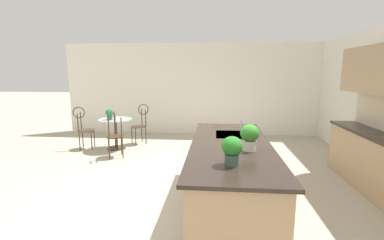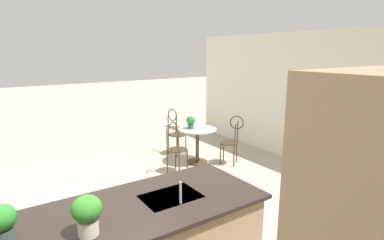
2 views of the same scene
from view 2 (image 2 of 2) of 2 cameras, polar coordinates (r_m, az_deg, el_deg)
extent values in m
cube|color=silver|center=(6.37, 24.56, 2.85)|extent=(0.12, 7.80, 2.70)
cube|color=#2D231E|center=(2.91, -13.78, -16.64)|extent=(2.80, 1.06, 0.04)
cube|color=#B2B5BA|center=(3.11, -3.95, -14.17)|extent=(0.56, 0.40, 0.03)
cylinder|color=#3D2D1E|center=(6.57, 0.98, -7.78)|extent=(0.44, 0.44, 0.03)
cylinder|color=#3D2D1E|center=(6.45, 0.99, -4.76)|extent=(0.07, 0.07, 0.69)
cylinder|color=#B2C6C1|center=(6.35, 1.00, -1.71)|extent=(0.80, 0.80, 0.01)
cylinder|color=#3D2D1E|center=(7.03, -1.16, -4.59)|extent=(0.03, 0.03, 0.45)
cylinder|color=#3D2D1E|center=(6.85, -2.82, -5.08)|extent=(0.03, 0.03, 0.45)
cylinder|color=#3D2D1E|center=(7.23, -2.73, -4.13)|extent=(0.03, 0.03, 0.45)
cylinder|color=#3D2D1E|center=(7.04, -4.39, -4.59)|extent=(0.03, 0.03, 0.45)
cylinder|color=#3D2D1E|center=(6.97, -2.79, -2.75)|extent=(0.45, 0.45, 0.02)
cylinder|color=#3D2D1E|center=(7.11, -2.88, -0.65)|extent=(0.03, 0.03, 0.45)
cylinder|color=#3D2D1E|center=(6.94, -4.44, -1.01)|extent=(0.03, 0.03, 0.45)
torus|color=#3D2D1E|center=(6.97, -3.68, 0.97)|extent=(0.08, 0.28, 0.28)
cylinder|color=#3D2D1E|center=(6.38, 5.30, -6.46)|extent=(0.03, 0.03, 0.45)
cylinder|color=#3D2D1E|center=(6.64, 5.88, -5.71)|extent=(0.03, 0.03, 0.45)
cylinder|color=#3D2D1E|center=(6.32, 7.79, -6.70)|extent=(0.03, 0.03, 0.45)
cylinder|color=#3D2D1E|center=(6.59, 8.26, -5.93)|extent=(0.03, 0.03, 0.45)
cylinder|color=#3D2D1E|center=(6.41, 6.86, -4.20)|extent=(0.53, 0.53, 0.02)
cylinder|color=#3D2D1E|center=(6.20, 8.02, -2.75)|extent=(0.03, 0.03, 0.45)
cylinder|color=#3D2D1E|center=(6.45, 8.46, -2.17)|extent=(0.03, 0.03, 0.45)
torus|color=#3D2D1E|center=(6.27, 8.31, -0.47)|extent=(0.19, 0.24, 0.28)
cylinder|color=#3D2D1E|center=(6.19, -3.09, -7.04)|extent=(0.03, 0.03, 0.45)
cylinder|color=#3D2D1E|center=(6.04, -0.87, -7.51)|extent=(0.03, 0.03, 0.45)
cylinder|color=#3D2D1E|center=(5.97, -4.61, -7.80)|extent=(0.03, 0.03, 0.45)
cylinder|color=#3D2D1E|center=(5.82, -2.34, -8.32)|extent=(0.03, 0.03, 0.45)
cylinder|color=#3D2D1E|center=(5.93, -2.75, -5.53)|extent=(0.50, 0.50, 0.02)
cylinder|color=#3D2D1E|center=(5.82, -4.66, -3.69)|extent=(0.03, 0.03, 0.45)
cylinder|color=#3D2D1E|center=(5.68, -2.52, -4.08)|extent=(0.03, 0.03, 0.45)
torus|color=#3D2D1E|center=(5.69, -3.64, -1.71)|extent=(0.27, 0.14, 0.28)
cylinder|color=#B2B5BA|center=(2.91, -2.16, -13.33)|extent=(0.02, 0.02, 0.22)
cylinder|color=#385147|center=(6.36, -0.25, -1.16)|extent=(0.13, 0.13, 0.10)
ellipsoid|color=#26713B|center=(6.33, -0.25, -0.06)|extent=(0.18, 0.18, 0.17)
cylinder|color=beige|center=(2.62, -18.69, -18.34)|extent=(0.16, 0.16, 0.13)
ellipsoid|color=#34862B|center=(2.55, -18.94, -15.31)|extent=(0.23, 0.23, 0.21)
cylinder|color=#385147|center=(2.78, -31.62, -17.85)|extent=(0.15, 0.15, 0.12)
ellipsoid|color=#287F28|center=(2.72, -31.99, -15.15)|extent=(0.21, 0.21, 0.20)
camera|label=1|loc=(3.79, -78.83, -4.28)|focal=25.32mm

